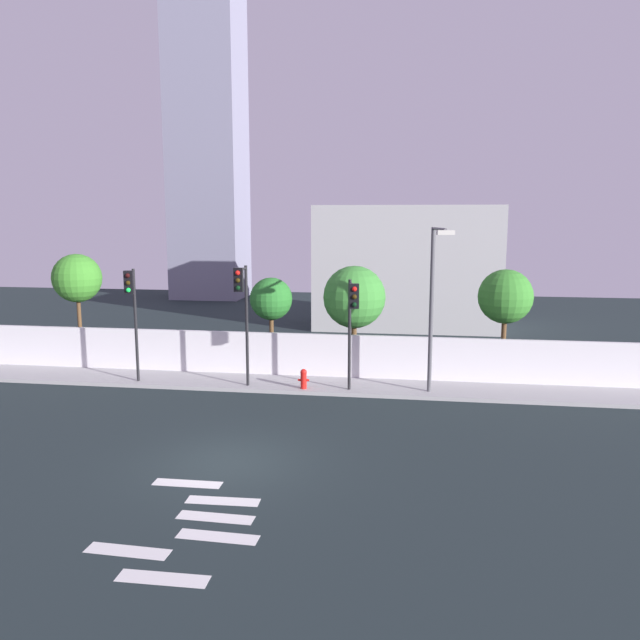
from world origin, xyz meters
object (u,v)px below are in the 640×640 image
Objects in this scene: roadside_tree_midleft at (271,299)px; roadside_tree_midright at (354,297)px; traffic_light_center at (132,302)px; fire_hydrant at (304,378)px; street_lamp_curbside at (433,296)px; roadside_tree_rightmost at (505,297)px; traffic_light_left at (352,312)px; traffic_light_right at (242,301)px; roadside_tree_leftmost at (77,279)px.

roadside_tree_midleft is 3.70m from roadside_tree_midright.
traffic_light_center is 9.27m from roadside_tree_midright.
roadside_tree_midleft reaches higher than fire_hydrant.
roadside_tree_midright is at bearing 64.32° from fire_hydrant.
roadside_tree_midright is (3.70, 0.00, 0.16)m from roadside_tree_midleft.
street_lamp_curbside reaches higher than roadside_tree_rightmost.
roadside_tree_midleft is 0.89× the size of roadside_tree_rightmost.
traffic_light_right reaches higher than traffic_light_left.
roadside_tree_rightmost is (19.24, 0.00, -0.49)m from roadside_tree_leftmost.
traffic_light_center is 0.73× the size of street_lamp_curbside.
traffic_light_left is at bearing -3.28° from traffic_light_right.
traffic_light_center is at bearing -165.78° from roadside_tree_rightmost.
roadside_tree_leftmost reaches higher than traffic_light_right.
traffic_light_left is 5.74m from roadside_tree_midleft.
roadside_tree_leftmost reaches higher than roadside_tree_midleft.
traffic_light_center is at bearing -177.12° from fire_hydrant.
roadside_tree_leftmost is at bearing 180.00° from roadside_tree_midright.
roadside_tree_rightmost is (14.82, 3.76, -0.01)m from traffic_light_center.
traffic_light_left is 3.45m from fire_hydrant.
roadside_tree_leftmost is 12.90m from roadside_tree_midright.
traffic_light_left is at bearing -19.54° from fire_hydrant.
traffic_light_left is 0.93× the size of roadside_tree_rightmost.
traffic_light_left reaches higher than roadside_tree_midleft.
street_lamp_curbside is 1.51× the size of roadside_tree_midleft.
roadside_tree_rightmost is at bearing 14.22° from traffic_light_center.
street_lamp_curbside reaches higher than roadside_tree_midleft.
roadside_tree_midleft is (4.77, 3.76, -0.31)m from traffic_light_center.
traffic_light_center is at bearing -156.07° from roadside_tree_midright.
traffic_light_right reaches higher than fire_hydrant.
roadside_tree_leftmost is at bearing 162.71° from traffic_light_left.
roadside_tree_midleft is (-6.99, 3.35, -0.71)m from street_lamp_curbside.
roadside_tree_midleft is 10.06m from roadside_tree_rightmost.
roadside_tree_rightmost is at bearing 0.00° from roadside_tree_leftmost.
traffic_light_right is at bearing -168.84° from fire_hydrant.
street_lamp_curbside is 1.33× the size of roadside_tree_midright.
street_lamp_curbside is at bearing 0.70° from fire_hydrant.
roadside_tree_midright is (12.88, 0.00, -0.63)m from roadside_tree_leftmost.
traffic_light_left is 3.12m from street_lamp_curbside.
traffic_light_center reaches higher than roadside_tree_midleft.
roadside_tree_rightmost is (6.04, 4.11, 0.17)m from traffic_light_left.
traffic_light_center is 5.82m from roadside_tree_leftmost.
traffic_light_right is 5.52m from roadside_tree_midright.
roadside_tree_rightmost is at bearing 34.21° from traffic_light_left.
traffic_light_center is 0.97× the size of roadside_tree_midright.
street_lamp_curbside is at bearing -45.58° from roadside_tree_midright.
traffic_light_right is 9.76m from roadside_tree_leftmost.
roadside_tree_midright is at bearing 134.42° from street_lamp_curbside.
roadside_tree_midleft is at bearing 134.33° from traffic_light_left.
traffic_light_center is 0.96× the size of traffic_light_right.
fire_hydrant is 4.78m from roadside_tree_midleft.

